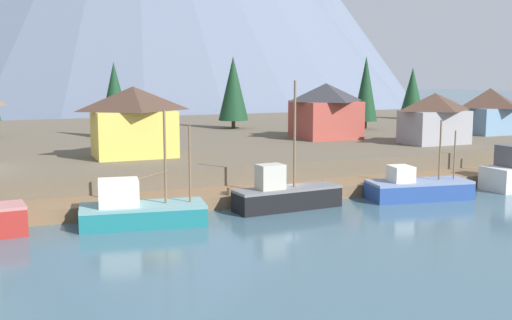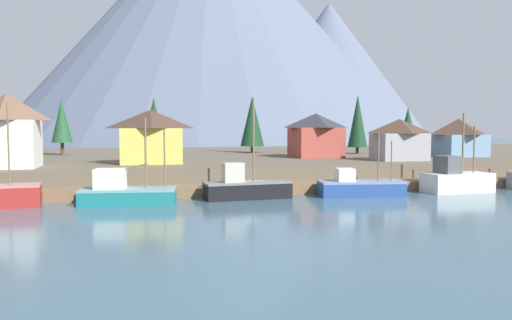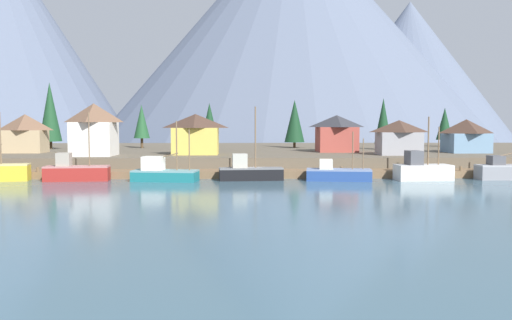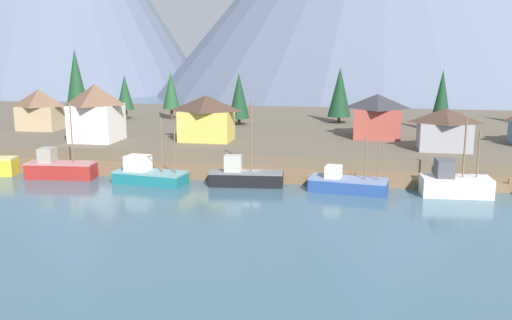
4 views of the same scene
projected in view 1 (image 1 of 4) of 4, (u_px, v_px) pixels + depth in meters
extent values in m
cube|color=#3D5B6B|center=(202.00, 172.00, 66.61)|extent=(400.00, 400.00, 1.00)
cube|color=brown|center=(269.00, 193.00, 49.98)|extent=(80.00, 4.00, 1.00)
cylinder|color=brown|center=(121.00, 207.00, 43.79)|extent=(0.36, 0.36, 1.60)
cylinder|color=brown|center=(229.00, 198.00, 46.79)|extent=(0.36, 0.36, 1.60)
cylinder|color=brown|center=(325.00, 190.00, 49.79)|extent=(0.36, 0.36, 1.60)
cylinder|color=brown|center=(409.00, 183.00, 52.79)|extent=(0.36, 0.36, 1.60)
cylinder|color=brown|center=(484.00, 177.00, 55.78)|extent=(0.36, 0.36, 1.60)
cube|color=brown|center=(172.00, 143.00, 77.35)|extent=(400.00, 56.00, 2.50)
cone|color=slate|center=(286.00, 15.00, 188.37)|extent=(76.92, 76.92, 52.59)
cube|color=#196B70|center=(143.00, 216.00, 41.86)|extent=(8.56, 4.34, 1.20)
cube|color=#679496|center=(143.00, 206.00, 41.76)|extent=(8.56, 4.34, 0.20)
cube|color=silver|center=(119.00, 193.00, 41.25)|extent=(2.85, 2.48, 1.73)
cylinder|color=brown|center=(165.00, 157.00, 41.66)|extent=(0.18, 0.18, 6.23)
cylinder|color=brown|center=(190.00, 164.00, 42.13)|extent=(0.15, 0.15, 5.16)
cylinder|color=brown|center=(152.00, 176.00, 41.62)|extent=(2.17, 0.43, 0.66)
cube|color=black|center=(288.00, 199.00, 46.63)|extent=(8.35, 2.96, 1.43)
cube|color=slate|center=(288.00, 189.00, 46.51)|extent=(8.35, 2.96, 0.20)
cube|color=#B2AD9E|center=(270.00, 177.00, 45.71)|extent=(2.00, 1.57, 1.81)
cylinder|color=brown|center=(295.00, 134.00, 46.19)|extent=(0.18, 0.18, 7.84)
cube|color=navy|center=(419.00, 191.00, 50.25)|extent=(8.53, 4.17, 1.29)
cube|color=#6C7DA2|center=(419.00, 182.00, 50.14)|extent=(8.53, 4.17, 0.20)
cube|color=silver|center=(401.00, 174.00, 49.65)|extent=(1.90, 2.12, 1.24)
cylinder|color=brown|center=(440.00, 150.00, 50.20)|extent=(0.15, 0.15, 4.80)
cylinder|color=brown|center=(455.00, 155.00, 50.58)|extent=(0.13, 0.13, 3.92)
cube|color=gold|center=(134.00, 134.00, 56.14)|extent=(6.98, 4.97, 4.13)
pyramid|color=#422D23|center=(133.00, 98.00, 55.70)|extent=(7.33, 5.22, 2.13)
cube|color=#9E4238|center=(326.00, 120.00, 71.40)|extent=(6.44, 6.28, 4.18)
pyramid|color=#2D2D33|center=(326.00, 92.00, 70.95)|extent=(6.76, 6.60, 2.01)
cube|color=gray|center=(434.00, 127.00, 66.18)|extent=(6.30, 4.48, 3.46)
pyramid|color=#422D23|center=(435.00, 102.00, 65.80)|extent=(6.62, 4.70, 1.84)
cube|color=#6689A8|center=(489.00, 120.00, 76.70)|extent=(6.34, 6.10, 3.17)
pyramid|color=#422D23|center=(490.00, 98.00, 76.30)|extent=(6.66, 6.40, 2.30)
cylinder|color=#4C3823|center=(116.00, 133.00, 71.88)|extent=(0.50, 0.50, 1.12)
cone|color=#14381E|center=(115.00, 95.00, 71.27)|extent=(3.44, 3.44, 7.45)
cylinder|color=#4C3823|center=(365.00, 125.00, 82.12)|extent=(0.50, 0.50, 1.07)
cone|color=#14381E|center=(366.00, 89.00, 81.44)|extent=(3.08, 3.08, 8.34)
cylinder|color=#4C3823|center=(233.00, 124.00, 82.98)|extent=(0.50, 0.50, 1.10)
cone|color=#14381E|center=(233.00, 88.00, 82.30)|extent=(3.93, 3.93, 8.32)
cylinder|color=#4C3823|center=(411.00, 114.00, 98.81)|extent=(0.50, 0.50, 1.42)
cone|color=#14381E|center=(412.00, 89.00, 98.23)|extent=(3.28, 3.28, 6.59)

